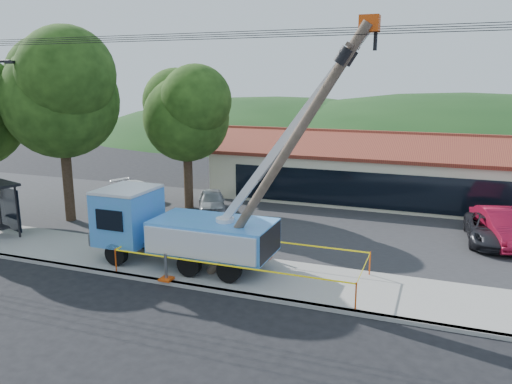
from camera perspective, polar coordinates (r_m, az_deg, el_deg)
The scene contains 16 objects.
ground at distance 18.05m, azimuth -7.48°, elevation -13.84°, with size 120.00×120.00×0.00m, color black.
curb at distance 19.71m, azimuth -4.57°, elevation -11.14°, with size 60.00×0.25×0.15m, color #9B9891.
sidewalk at distance 21.30m, azimuth -2.37°, elevation -9.22°, with size 60.00×4.00×0.15m, color #9B9891.
parking_lot at distance 28.44m, azimuth 3.95°, elevation -3.59°, with size 60.00×12.00×0.10m, color #28282B.
strip_mall at distance 34.89m, azimuth 14.13°, elevation 2.22°, with size 22.50×8.53×4.67m.
tree_west_near at distance 29.70m, azimuth -21.50°, elevation 10.90°, with size 7.56×6.72×10.80m.
tree_lot at distance 30.97m, azimuth -7.98°, elevation 9.26°, with size 6.30×5.60×8.94m.
hill_west at distance 73.25m, azimuth 2.44°, elevation 6.48°, with size 78.40×56.00×28.00m, color #143513.
hill_center at distance 69.66m, azimuth 22.44°, elevation 5.20°, with size 89.60×64.00×32.00m, color #143513.
utility_truck at distance 21.81m, azimuth -8.75°, elevation -3.78°, with size 11.91×4.27×10.00m.
leaning_pole at distance 18.62m, azimuth 3.70°, elevation 4.92°, with size 6.36×2.01×9.93m.
caution_tape at distance 20.84m, azimuth -1.66°, elevation -7.34°, with size 10.09×3.45×1.00m.
car_silver at distance 30.77m, azimuth -5.04°, elevation -2.43°, with size 1.59×3.96×1.35m, color #9DA1A4.
car_red at distance 27.72m, azimuth 26.19°, elevation -5.46°, with size 1.78×5.11×1.69m, color maroon.
car_white at distance 34.52m, azimuth -13.32°, elevation -1.05°, with size 1.74×4.27×1.24m, color white.
car_dark at distance 27.56m, azimuth 25.17°, elevation -5.46°, with size 2.25×4.88×1.36m, color black.
Camera 1 is at (7.78, -14.15, 8.06)m, focal length 35.00 mm.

